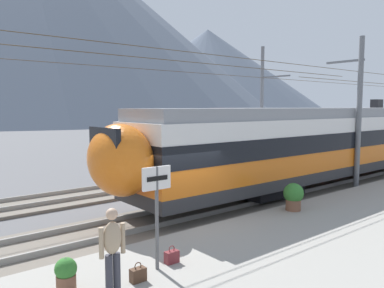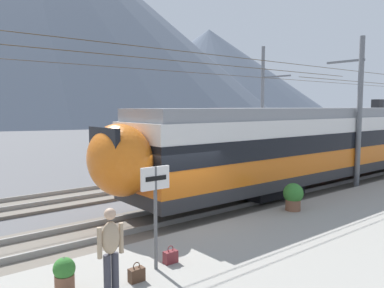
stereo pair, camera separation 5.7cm
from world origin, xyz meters
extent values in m
plane|color=#565659|center=(0.00, 0.00, 0.00)|extent=(400.00, 400.00, 0.00)
cube|color=gray|center=(0.00, -4.13, 0.18)|extent=(120.00, 6.25, 0.36)
cube|color=#6B6359|center=(0.00, 1.00, 0.06)|extent=(120.00, 3.00, 0.12)
cube|color=gray|center=(0.00, 0.29, 0.20)|extent=(120.00, 0.07, 0.16)
cube|color=gray|center=(0.00, 1.72, 0.20)|extent=(120.00, 0.07, 0.16)
cube|color=#6B6359|center=(0.00, 6.14, 0.06)|extent=(120.00, 3.00, 0.12)
cube|color=gray|center=(0.00, 5.43, 0.20)|extent=(120.00, 0.07, 0.16)
cube|color=gray|center=(0.00, 6.86, 0.20)|extent=(120.00, 0.07, 0.16)
cube|color=#2D2D30|center=(14.94, 1.00, 0.92)|extent=(31.99, 2.95, 0.45)
cube|color=orange|center=(14.94, 1.00, 1.57)|extent=(31.99, 2.95, 0.85)
cube|color=black|center=(14.94, 1.00, 2.38)|extent=(31.99, 2.99, 0.75)
cube|color=silver|center=(14.94, 1.00, 3.08)|extent=(31.99, 2.95, 0.65)
cube|color=gray|center=(14.94, 1.00, 3.62)|extent=(31.69, 2.75, 0.45)
cube|color=black|center=(5.03, 1.00, 0.49)|extent=(2.80, 2.36, 0.42)
ellipsoid|color=orange|center=(-1.60, 1.00, 2.27)|extent=(1.80, 2.71, 2.25)
cube|color=black|center=(-2.10, 1.00, 2.70)|extent=(0.16, 1.77, 1.19)
cube|color=#2D2D30|center=(21.59, 6.14, 0.92)|extent=(27.95, 2.86, 0.45)
cube|color=red|center=(21.59, 6.14, 1.57)|extent=(27.95, 2.86, 0.85)
cube|color=black|center=(21.59, 6.14, 2.38)|extent=(27.95, 2.90, 0.75)
cube|color=white|center=(21.59, 6.14, 3.08)|extent=(27.95, 2.86, 0.65)
cube|color=gray|center=(21.59, 6.14, 3.62)|extent=(27.65, 2.66, 0.45)
cube|color=black|center=(12.93, 6.14, 0.49)|extent=(2.80, 2.29, 0.42)
ellipsoid|color=red|center=(7.07, 6.14, 2.27)|extent=(1.80, 2.63, 2.25)
cube|color=black|center=(6.57, 6.14, 2.70)|extent=(0.16, 1.72, 1.19)
cube|color=black|center=(25.78, 6.14, 4.20)|extent=(0.90, 0.70, 0.70)
cylinder|color=slate|center=(9.91, -0.58, 3.55)|extent=(0.24, 0.24, 7.11)
cube|color=slate|center=(9.91, 0.21, 6.04)|extent=(0.10, 1.88, 0.10)
cylinder|color=#473823|center=(9.91, 1.00, 5.79)|extent=(39.79, 0.02, 0.02)
cylinder|color=slate|center=(13.46, 8.31, 4.03)|extent=(0.24, 0.24, 8.06)
cube|color=slate|center=(13.46, 7.23, 5.94)|extent=(0.10, 2.47, 0.10)
cylinder|color=#473823|center=(13.46, 6.14, 5.69)|extent=(39.79, 0.02, 0.02)
cylinder|color=#59595B|center=(-2.72, -2.71, 1.50)|extent=(0.08, 0.08, 2.27)
cube|color=silver|center=(-2.72, -2.71, 2.38)|extent=(0.70, 0.06, 0.50)
cube|color=black|center=(-2.72, -2.75, 2.38)|extent=(0.52, 0.01, 0.10)
cylinder|color=#383842|center=(-4.13, -3.21, 0.77)|extent=(0.14, 0.14, 0.82)
cylinder|color=#383842|center=(-3.97, -3.21, 0.77)|extent=(0.14, 0.14, 0.82)
ellipsoid|color=tan|center=(-4.05, -3.21, 1.49)|extent=(0.36, 0.22, 0.62)
sphere|color=tan|center=(-4.05, -3.21, 1.94)|extent=(0.22, 0.22, 0.22)
cylinder|color=tan|center=(-4.27, -3.21, 1.44)|extent=(0.09, 0.09, 0.58)
cylinder|color=tan|center=(-3.83, -3.21, 1.44)|extent=(0.09, 0.09, 0.58)
cube|color=#472D1E|center=(-3.37, -2.97, 0.50)|extent=(0.32, 0.18, 0.28)
torus|color=#472D1E|center=(-3.37, -2.97, 0.69)|extent=(0.16, 0.02, 0.16)
cube|color=maroon|center=(-2.29, -2.65, 0.50)|extent=(0.32, 0.18, 0.28)
torus|color=maroon|center=(-2.29, -2.65, 0.69)|extent=(0.16, 0.02, 0.16)
cylinder|color=brown|center=(-4.68, -2.52, 0.54)|extent=(0.37, 0.37, 0.35)
sphere|color=#33752D|center=(-4.68, -2.52, 0.84)|extent=(0.42, 0.42, 0.42)
sphere|color=purple|center=(-4.68, -2.52, 0.94)|extent=(0.23, 0.23, 0.23)
cylinder|color=brown|center=(3.60, -1.65, 0.56)|extent=(0.51, 0.51, 0.39)
sphere|color=#33752D|center=(3.60, -1.65, 0.96)|extent=(0.69, 0.69, 0.69)
sphere|color=#DB5193|center=(3.60, -1.65, 1.11)|extent=(0.38, 0.38, 0.38)
cone|color=#515B6B|center=(37.31, 151.54, 42.56)|extent=(198.78, 198.78, 85.13)
cone|color=#515B6B|center=(147.68, 166.77, 25.11)|extent=(142.45, 142.45, 50.22)
camera|label=1|loc=(-7.23, -9.48, 3.90)|focal=35.83mm
camera|label=2|loc=(-7.18, -9.52, 3.90)|focal=35.83mm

